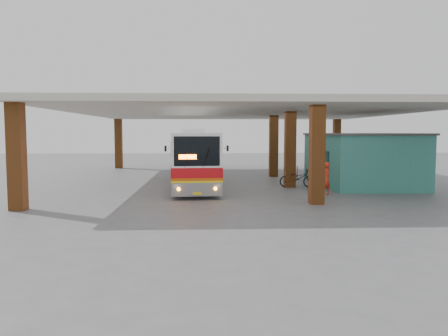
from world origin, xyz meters
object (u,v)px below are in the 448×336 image
pedestrian (326,179)px  coach_bus (192,158)px  motorcycle (297,178)px  red_chair (296,173)px

pedestrian → coach_bus: bearing=-64.5°
motorcycle → pedestrian: size_ratio=1.22×
pedestrian → red_chair: (0.09, 7.57, -0.43)m
motorcycle → red_chair: (0.87, 4.54, -0.13)m
pedestrian → red_chair: bearing=-124.2°
pedestrian → red_chair: pedestrian is taller
motorcycle → red_chair: bearing=-6.3°
coach_bus → motorcycle: (6.05, -1.07, -1.12)m
motorcycle → coach_bus: bearing=84.6°
motorcycle → pedestrian: (0.78, -3.03, 0.30)m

